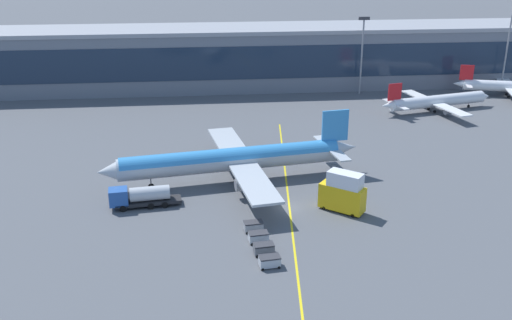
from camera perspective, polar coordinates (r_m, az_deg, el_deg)
The scene contains 13 objects.
ground_plane at distance 88.27m, azimuth 3.14°, elevation -4.77°, with size 700.00×700.00×0.00m, color #515459.
apron_lead_in_line at distance 90.13m, azimuth 3.27°, elevation -4.20°, with size 0.30×80.00×0.01m, color yellow.
terminal_building at distance 158.93m, azimuth -7.84°, elevation 9.96°, with size 199.09×19.30×16.20m.
main_airliner at distance 96.12m, azimuth -2.26°, elevation 0.08°, with size 44.27×35.49×11.16m.
fuel_tanker at distance 89.58m, azimuth -11.39°, elevation -3.55°, with size 11.01×3.71×3.25m.
catering_lift at distance 86.93m, azimuth 8.60°, elevation -3.19°, with size 6.87×6.19×6.30m.
baggage_cart_0 at distance 73.08m, azimuth 1.35°, elevation -9.99°, with size 2.81×1.89×1.48m.
baggage_cart_1 at distance 75.75m, azimuth 0.77°, elevation -8.77°, with size 2.81×1.89×1.48m.
baggage_cart_2 at distance 78.47m, azimuth 0.23°, elevation -7.63°, with size 2.81×1.89×1.48m.
baggage_cart_3 at distance 81.22m, azimuth -0.26°, elevation -6.57°, with size 2.81×1.89×1.48m.
commuter_jet_near at distance 143.14m, azimuth 17.52°, elevation 5.60°, with size 29.73×23.83×7.64m.
apron_light_mast_0 at distance 152.34m, azimuth 10.47°, elevation 10.77°, with size 2.80×0.50×19.95m.
apron_light_mast_1 at distance 166.93m, azimuth 23.80°, elevation 11.38°, with size 2.80×0.50×26.19m.
Camera 1 is at (-12.93, -78.29, 38.66)m, focal length 40.39 mm.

